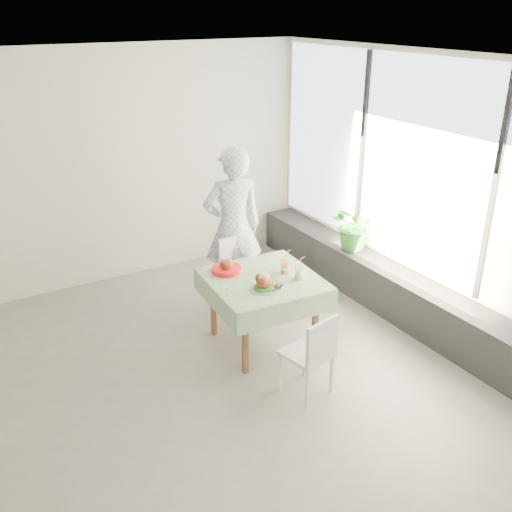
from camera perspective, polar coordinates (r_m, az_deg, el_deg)
floor at (r=5.33m, az=-9.45°, el=-13.22°), size 6.00×6.00×0.00m
ceiling at (r=4.29m, az=-12.07°, el=18.24°), size 6.00×6.00×0.00m
wall_back at (r=6.92m, az=-18.13°, el=7.74°), size 6.00×0.02×2.80m
wall_front at (r=2.74m, az=9.43°, el=-17.13°), size 6.00×0.02×2.80m
wall_right at (r=6.24m, az=16.16°, el=6.30°), size 0.02×5.00×2.80m
window_pane at (r=6.15m, az=16.23°, el=8.48°), size 0.01×4.80×2.18m
window_ledge at (r=6.53m, az=13.79°, el=-3.59°), size 0.40×4.80×0.50m
cafe_table at (r=5.68m, az=0.69°, el=-4.76°), size 1.11×1.11×0.74m
chair_far at (r=6.32m, az=-1.18°, el=-3.56°), size 0.46×0.46×0.88m
chair_near at (r=5.13m, az=5.14°, el=-11.17°), size 0.44×0.44×0.79m
diner at (r=6.32m, az=-2.32°, el=2.85°), size 0.74×0.56×1.84m
main_dish at (r=5.32m, az=0.98°, el=-2.78°), size 0.33×0.33×0.17m
juice_cup_orange at (r=5.65m, az=2.89°, el=-1.09°), size 0.10×0.10×0.27m
juice_cup_lemonade at (r=5.53m, az=4.33°, el=-1.71°), size 0.09×0.09×0.26m
second_dish at (r=5.67m, az=-2.97°, el=-1.21°), size 0.30×0.30×0.14m
potted_plant at (r=6.83m, az=9.71°, el=3.18°), size 0.73×0.73×0.62m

